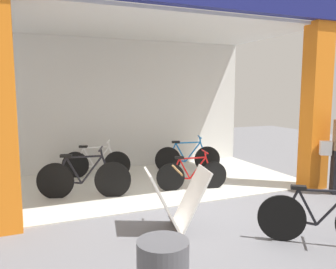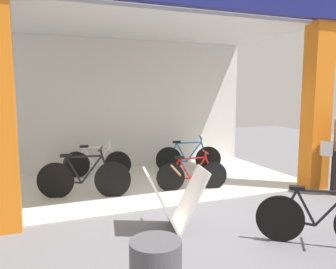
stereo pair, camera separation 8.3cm
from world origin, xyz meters
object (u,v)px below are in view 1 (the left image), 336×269
(bicycle_inside_1, at_px, (192,175))
(bicycle_inside_3, at_px, (84,178))
(bicycle_inside_2, at_px, (96,163))
(bicycle_parked_1, at_px, (320,219))
(bicycle_inside_0, at_px, (187,158))
(sandwich_board_sign, at_px, (177,199))

(bicycle_inside_1, xyz_separation_m, bicycle_inside_3, (-2.07, 0.31, 0.06))
(bicycle_inside_2, distance_m, bicycle_parked_1, 4.98)
(bicycle_inside_0, xyz_separation_m, bicycle_inside_3, (-2.66, -1.10, 0.03))
(bicycle_inside_0, relative_size, bicycle_inside_3, 0.93)
(bicycle_inside_1, xyz_separation_m, bicycle_inside_2, (-1.57, 1.72, 0.02))
(bicycle_inside_0, distance_m, bicycle_inside_2, 2.19)
(bicycle_inside_2, bearing_deg, bicycle_parked_1, -66.19)
(sandwich_board_sign, bearing_deg, bicycle_inside_1, 57.10)
(bicycle_inside_1, height_order, bicycle_parked_1, bicycle_parked_1)
(bicycle_parked_1, bearing_deg, bicycle_inside_2, 113.81)
(bicycle_inside_2, xyz_separation_m, bicycle_inside_3, (-0.50, -1.41, 0.04))
(bicycle_inside_2, relative_size, bicycle_inside_3, 0.89)
(bicycle_inside_0, distance_m, bicycle_parked_1, 4.25)
(bicycle_inside_2, relative_size, sandwich_board_sign, 1.51)
(sandwich_board_sign, bearing_deg, bicycle_inside_3, 117.18)
(bicycle_inside_1, bearing_deg, bicycle_inside_0, 67.31)
(bicycle_parked_1, bearing_deg, bicycle_inside_0, 87.91)
(bicycle_inside_3, bearing_deg, bicycle_parked_1, -51.39)
(bicycle_inside_3, relative_size, sandwich_board_sign, 1.69)
(bicycle_inside_1, relative_size, bicycle_parked_1, 1.10)
(bicycle_inside_0, height_order, bicycle_inside_3, bicycle_inside_3)
(bicycle_inside_3, relative_size, bicycle_parked_1, 1.28)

